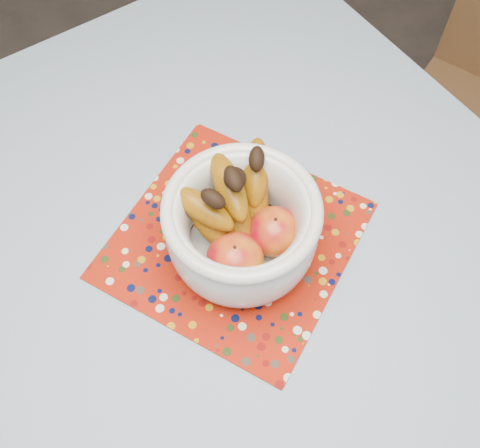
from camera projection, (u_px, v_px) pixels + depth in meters
The scene contains 4 objects.
table at pixel (190, 311), 0.98m from camera, with size 1.20×1.20×0.75m.
tablecloth at pixel (186, 293), 0.91m from camera, with size 1.32×1.32×0.01m, color slate.
placemat at pixel (234, 240), 0.95m from camera, with size 0.37×0.37×0.00m, color #961708.
fruit_bowl at pixel (241, 221), 0.87m from camera, with size 0.27×0.25×0.19m.
Camera 1 is at (-0.13, -0.34, 1.60)m, focal length 42.00 mm.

